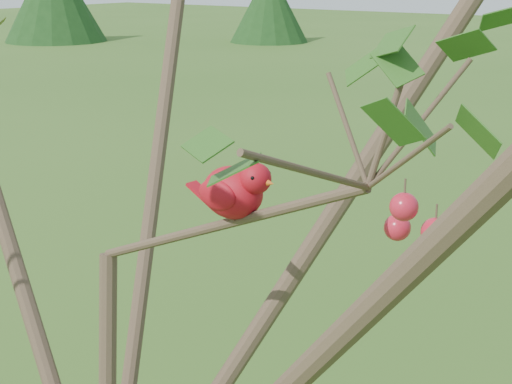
% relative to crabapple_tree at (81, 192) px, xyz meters
% --- Properties ---
extents(crabapple_tree, '(2.35, 2.05, 2.95)m').
position_rel_crabapple_tree_xyz_m(crabapple_tree, '(0.00, 0.00, 0.00)').
color(crabapple_tree, '#3D2E20').
rests_on(crabapple_tree, ground).
extents(cardinal, '(0.18, 0.10, 0.13)m').
position_rel_crabapple_tree_xyz_m(cardinal, '(0.27, 0.10, 0.03)').
color(cardinal, '#B70F1E').
rests_on(cardinal, ground).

